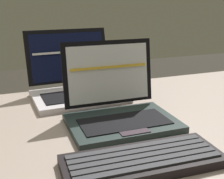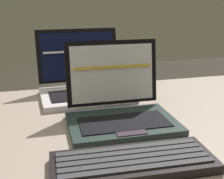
{
  "view_description": "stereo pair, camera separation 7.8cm",
  "coord_description": "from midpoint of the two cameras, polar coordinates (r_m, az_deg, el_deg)",
  "views": [
    {
      "loc": [
        -0.36,
        -0.73,
        1.08
      ],
      "look_at": [
        -0.1,
        -0.03,
        0.85
      ],
      "focal_mm": 46.9,
      "sensor_mm": 36.0,
      "label": 1
    },
    {
      "loc": [
        -0.29,
        -0.76,
        1.08
      ],
      "look_at": [
        -0.1,
        -0.03,
        0.85
      ],
      "focal_mm": 46.9,
      "sensor_mm": 36.0,
      "label": 2
    }
  ],
  "objects": [
    {
      "name": "laptop_front",
      "position": [
        0.83,
        4.12,
        -3.55
      ],
      "size": [
        0.3,
        0.24,
        0.22
      ],
      "color": "#222F2D",
      "rests_on": "desk"
    },
    {
      "name": "external_keyboard",
      "position": [
        0.64,
        7.79,
        -13.95
      ],
      "size": [
        0.35,
        0.15,
        0.03
      ],
      "color": "black",
      "rests_on": "desk"
    },
    {
      "name": "desk",
      "position": [
        0.91,
        8.02,
        -9.37
      ],
      "size": [
        1.71,
        0.75,
        0.74
      ],
      "color": "#A69284",
      "rests_on": "ground"
    },
    {
      "name": "laptop_rear",
      "position": [
        1.07,
        -3.41,
        1.33
      ],
      "size": [
        0.33,
        0.28,
        0.23
      ],
      "color": "silver",
      "rests_on": "desk"
    }
  ]
}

